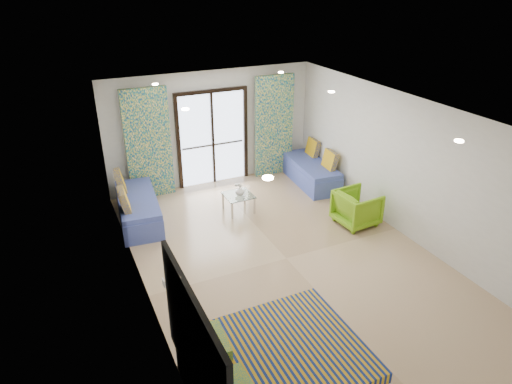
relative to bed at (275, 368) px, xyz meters
name	(u,v)px	position (x,y,z in m)	size (l,w,h in m)	color
floor	(286,258)	(1.48, 2.42, -0.30)	(5.00, 7.50, 0.01)	#9D7E5D
ceiling	(291,113)	(1.48, 2.42, 2.40)	(5.00, 7.50, 0.01)	silver
wall_back	(212,128)	(1.48, 6.17, 1.05)	(5.00, 0.01, 2.70)	silver
wall_front	(468,338)	(1.48, -1.33, 1.05)	(5.00, 0.01, 2.70)	silver
wall_left	(139,222)	(-1.02, 2.42, 1.05)	(0.01, 7.50, 2.70)	silver
wall_right	(405,167)	(3.98, 2.42, 1.05)	(0.01, 7.50, 2.70)	silver
balcony_door	(212,133)	(1.48, 6.14, 0.96)	(1.76, 0.08, 2.28)	black
balcony_rail	(213,145)	(1.48, 6.15, 0.65)	(1.52, 0.03, 0.04)	#595451
curtain_left	(148,144)	(-0.07, 5.99, 0.95)	(1.00, 0.10, 2.50)	silver
curtain_right	(274,126)	(3.03, 5.99, 0.95)	(1.00, 0.10, 2.50)	silver
downlight_a	(268,178)	(0.08, 0.42, 2.37)	(0.12, 0.12, 0.02)	#FFE0B2
downlight_b	(459,141)	(2.88, 0.42, 2.37)	(0.12, 0.12, 0.02)	#FFE0B2
downlight_c	(185,109)	(0.08, 3.42, 2.37)	(0.12, 0.12, 0.02)	#FFE0B2
downlight_d	(331,92)	(2.88, 3.42, 2.37)	(0.12, 0.12, 0.02)	#FFE0B2
downlight_e	(155,84)	(0.08, 5.42, 2.37)	(0.12, 0.12, 0.02)	#FFE0B2
downlight_f	(281,72)	(2.88, 5.42, 2.37)	(0.12, 0.12, 0.02)	#FFE0B2
headboard	(195,348)	(-0.98, 0.00, 0.75)	(0.06, 2.10, 1.50)	black
switch_plate	(164,283)	(-0.99, 1.25, 0.75)	(0.02, 0.10, 0.10)	silver
bed	(275,368)	(0.00, 0.00, 0.00)	(2.08, 1.70, 0.72)	silver
daybed_left	(137,208)	(-0.64, 4.95, 0.00)	(0.95, 2.02, 0.97)	#4452A2
daybed_right	(311,171)	(3.60, 5.08, -0.01)	(0.91, 1.97, 0.94)	#4452A2
coffee_table	(238,197)	(1.41, 4.45, 0.05)	(0.59, 0.59, 0.68)	silver
vase	(240,191)	(1.43, 4.42, 0.19)	(0.19, 0.20, 0.19)	white
armchair	(357,206)	(3.37, 2.94, 0.09)	(0.77, 0.72, 0.79)	#75AF16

